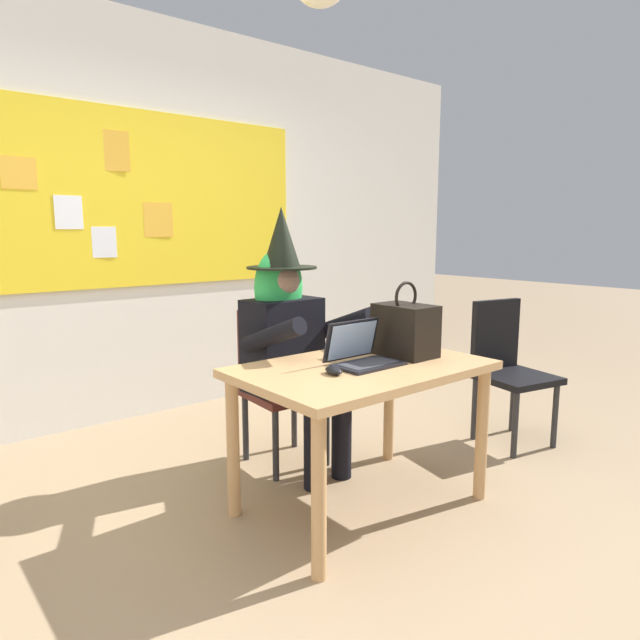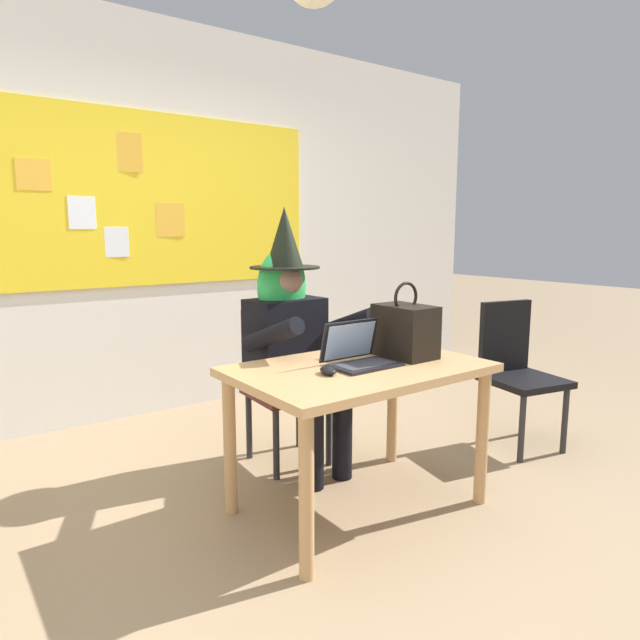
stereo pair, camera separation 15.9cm
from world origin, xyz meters
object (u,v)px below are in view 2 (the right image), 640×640
at_px(handbag, 405,330).
at_px(desk_main, 359,385).
at_px(chair_extra_corner, 516,366).
at_px(person_costumed, 292,330).
at_px(computer_mouse, 328,371).
at_px(laptop, 359,355).
at_px(chair_at_desk, 281,376).

bearing_deg(handbag, desk_main, -178.71).
bearing_deg(chair_extra_corner, person_costumed, -101.36).
xyz_separation_m(computer_mouse, chair_extra_corner, (1.55, 0.10, -0.23)).
distance_m(computer_mouse, chair_extra_corner, 1.57).
relative_size(person_costumed, laptop, 4.55).
distance_m(person_costumed, handbag, 0.67).
xyz_separation_m(chair_at_desk, chair_extra_corner, (1.30, -0.68, 0.01)).
xyz_separation_m(person_costumed, laptop, (-0.02, -0.61, -0.03)).
xyz_separation_m(desk_main, chair_extra_corner, (1.33, 0.06, -0.11)).
bearing_deg(person_costumed, desk_main, -5.60).
bearing_deg(person_costumed, handbag, 21.19).
height_order(computer_mouse, handbag, handbag).
distance_m(person_costumed, chair_extra_corner, 1.44).
bearing_deg(desk_main, laptop, 59.48).
bearing_deg(desk_main, person_costumed, 87.39).
bearing_deg(handbag, chair_extra_corner, 2.79).
bearing_deg(chair_at_desk, laptop, 1.71).
distance_m(handbag, chair_extra_corner, 1.08).
height_order(desk_main, chair_at_desk, chair_at_desk).
xyz_separation_m(person_costumed, handbag, (0.27, -0.61, 0.06)).
bearing_deg(chair_extra_corner, desk_main, -75.55).
xyz_separation_m(laptop, chair_extra_corner, (1.32, 0.05, -0.26)).
bearing_deg(laptop, desk_main, -120.84).
height_order(desk_main, computer_mouse, computer_mouse).
xyz_separation_m(chair_at_desk, handbag, (0.27, -0.73, 0.35)).
bearing_deg(desk_main, chair_at_desk, 87.64).
distance_m(chair_at_desk, chair_extra_corner, 1.46).
relative_size(person_costumed, chair_extra_corner, 1.63).
xyz_separation_m(desk_main, chair_at_desk, (0.03, 0.74, -0.12)).
distance_m(person_costumed, laptop, 0.61).
distance_m(desk_main, handbag, 0.38).
distance_m(desk_main, computer_mouse, 0.25).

